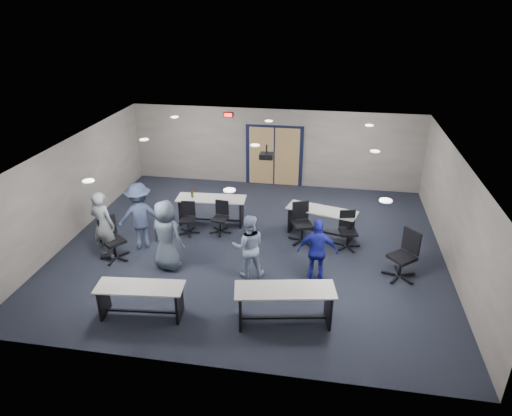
% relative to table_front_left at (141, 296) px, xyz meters
% --- Properties ---
extents(floor, '(10.00, 10.00, 0.00)m').
position_rel_table_front_left_xyz_m(floor, '(1.76, 3.30, -0.50)').
color(floor, black).
rests_on(floor, ground).
extents(back_wall, '(10.00, 0.04, 2.70)m').
position_rel_table_front_left_xyz_m(back_wall, '(1.76, 7.80, 0.85)').
color(back_wall, slate).
rests_on(back_wall, floor).
extents(front_wall, '(10.00, 0.04, 2.70)m').
position_rel_table_front_left_xyz_m(front_wall, '(1.76, -1.20, 0.85)').
color(front_wall, slate).
rests_on(front_wall, floor).
extents(left_wall, '(0.04, 9.00, 2.70)m').
position_rel_table_front_left_xyz_m(left_wall, '(-3.24, 3.30, 0.85)').
color(left_wall, slate).
rests_on(left_wall, floor).
extents(right_wall, '(0.04, 9.00, 2.70)m').
position_rel_table_front_left_xyz_m(right_wall, '(6.76, 3.30, 0.85)').
color(right_wall, slate).
rests_on(right_wall, floor).
extents(ceiling, '(10.00, 9.00, 0.04)m').
position_rel_table_front_left_xyz_m(ceiling, '(1.76, 3.30, 2.20)').
color(ceiling, white).
rests_on(ceiling, back_wall).
extents(double_door, '(2.00, 0.07, 2.20)m').
position_rel_table_front_left_xyz_m(double_door, '(1.76, 7.77, 0.55)').
color(double_door, black).
rests_on(double_door, back_wall).
extents(exit_sign, '(0.32, 0.07, 0.18)m').
position_rel_table_front_left_xyz_m(exit_sign, '(0.16, 7.75, 1.95)').
color(exit_sign, black).
rests_on(exit_sign, back_wall).
extents(ceiling_projector, '(0.35, 0.32, 0.37)m').
position_rel_table_front_left_xyz_m(ceiling_projector, '(2.06, 3.80, 1.90)').
color(ceiling_projector, black).
rests_on(ceiling_projector, ceiling).
extents(ceiling_can_lights, '(6.24, 5.74, 0.02)m').
position_rel_table_front_left_xyz_m(ceiling_can_lights, '(1.76, 3.55, 2.17)').
color(ceiling_can_lights, white).
rests_on(ceiling_can_lights, ceiling).
extents(table_front_left, '(1.86, 0.78, 0.73)m').
position_rel_table_front_left_xyz_m(table_front_left, '(0.00, 0.00, 0.00)').
color(table_front_left, beige).
rests_on(table_front_left, floor).
extents(table_front_right, '(2.11, 1.03, 0.82)m').
position_rel_table_front_left_xyz_m(table_front_right, '(2.97, 0.28, 0.06)').
color(table_front_right, beige).
rests_on(table_front_right, floor).
extents(table_back_left, '(2.04, 0.79, 1.11)m').
position_rel_table_front_left_xyz_m(table_back_left, '(0.35, 4.44, 0.06)').
color(table_back_left, beige).
rests_on(table_back_left, floor).
extents(table_back_right, '(2.03, 1.12, 0.91)m').
position_rel_table_front_left_xyz_m(table_back_right, '(3.57, 4.23, 0.04)').
color(table_back_right, beige).
rests_on(table_back_right, floor).
extents(chair_back_a, '(0.63, 0.63, 0.92)m').
position_rel_table_front_left_xyz_m(chair_back_a, '(-0.14, 3.69, -0.04)').
color(chair_back_a, black).
rests_on(chair_back_a, floor).
extents(chair_back_b, '(0.64, 0.64, 0.92)m').
position_rel_table_front_left_xyz_m(chair_back_b, '(0.74, 3.90, -0.04)').
color(chair_back_b, black).
rests_on(chair_back_b, floor).
extents(chair_back_c, '(0.90, 0.90, 1.10)m').
position_rel_table_front_left_xyz_m(chair_back_c, '(3.07, 3.76, 0.05)').
color(chair_back_c, black).
rests_on(chair_back_c, floor).
extents(chair_back_d, '(0.76, 0.76, 1.01)m').
position_rel_table_front_left_xyz_m(chair_back_d, '(4.30, 3.63, 0.00)').
color(chair_back_d, black).
rests_on(chair_back_d, floor).
extents(chair_loose_left, '(0.98, 0.98, 1.11)m').
position_rel_table_front_left_xyz_m(chair_loose_left, '(-1.58, 2.06, 0.05)').
color(chair_loose_left, black).
rests_on(chair_loose_left, floor).
extents(chair_loose_right, '(1.06, 1.06, 1.20)m').
position_rel_table_front_left_xyz_m(chair_loose_right, '(5.52, 2.40, 0.10)').
color(chair_loose_right, black).
rests_on(chair_loose_right, floor).
extents(person_gray, '(0.74, 0.57, 1.83)m').
position_rel_table_front_left_xyz_m(person_gray, '(-1.83, 2.11, 0.41)').
color(person_gray, gray).
rests_on(person_gray, floor).
extents(person_plaid, '(1.01, 0.80, 1.79)m').
position_rel_table_front_left_xyz_m(person_plaid, '(-0.09, 1.90, 0.40)').
color(person_plaid, '#4F5C6D').
rests_on(person_plaid, floor).
extents(person_lightblue, '(0.89, 0.77, 1.59)m').
position_rel_table_front_left_xyz_m(person_lightblue, '(1.93, 1.89, 0.29)').
color(person_lightblue, '#A0B2D4').
rests_on(person_lightblue, floor).
extents(person_navy, '(0.94, 0.41, 1.59)m').
position_rel_table_front_left_xyz_m(person_navy, '(3.55, 1.94, 0.29)').
color(person_navy, '#1C219C').
rests_on(person_navy, floor).
extents(person_back, '(1.36, 1.14, 1.83)m').
position_rel_table_front_left_xyz_m(person_back, '(-1.13, 2.77, 0.41)').
color(person_back, '#3A4769').
rests_on(person_back, floor).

